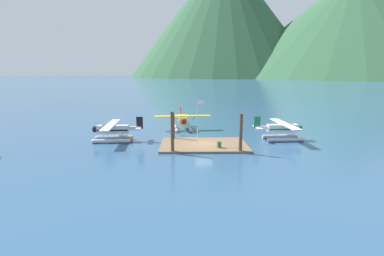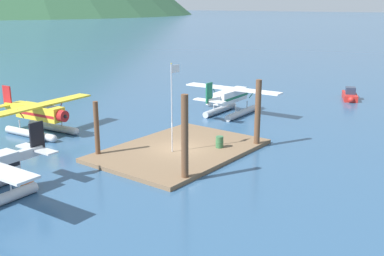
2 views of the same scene
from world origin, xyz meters
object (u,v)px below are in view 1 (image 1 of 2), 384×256
flagpole (198,117)px  fuel_drum (219,145)px  seaplane_yellow_bow_left (182,121)px  seaplane_white_stbd_fwd (283,130)px  seaplane_silver_port_fwd (113,131)px  mooring_buoy (130,139)px

flagpole → fuel_drum: flagpole is taller
fuel_drum → seaplane_yellow_bow_left: (-5.36, 14.89, 0.84)m
seaplane_white_stbd_fwd → seaplane_yellow_bow_left: bearing=150.7°
seaplane_white_stbd_fwd → seaplane_silver_port_fwd: bearing=-179.1°
flagpole → mooring_buoy: (-10.43, 2.85, -3.93)m
flagpole → seaplane_silver_port_fwd: flagpole is taller
mooring_buoy → seaplane_white_stbd_fwd: bearing=2.0°
flagpole → seaplane_silver_port_fwd: size_ratio=0.63×
fuel_drum → seaplane_white_stbd_fwd: seaplane_white_stbd_fwd is taller
seaplane_white_stbd_fwd → mooring_buoy: bearing=-178.0°
fuel_drum → mooring_buoy: size_ratio=1.05×
flagpole → seaplane_yellow_bow_left: 13.23m
flagpole → fuel_drum: 5.11m
seaplane_silver_port_fwd → mooring_buoy: bearing=-8.6°
flagpole → seaplane_yellow_bow_left: flagpole is taller
seaplane_yellow_bow_left → seaplane_white_stbd_fwd: same height
flagpole → fuel_drum: bearing=-37.3°
seaplane_silver_port_fwd → seaplane_yellow_bow_left: bearing=41.3°
seaplane_silver_port_fwd → flagpole: bearing=-13.9°
mooring_buoy → seaplane_white_stbd_fwd: size_ratio=0.08×
seaplane_silver_port_fwd → seaplane_white_stbd_fwd: 26.77m
mooring_buoy → seaplane_white_stbd_fwd: (23.99, 0.82, 1.16)m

